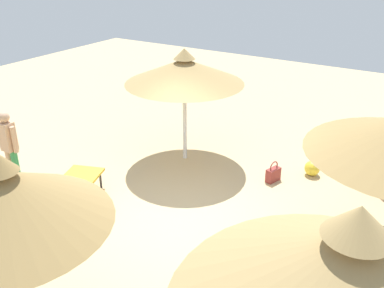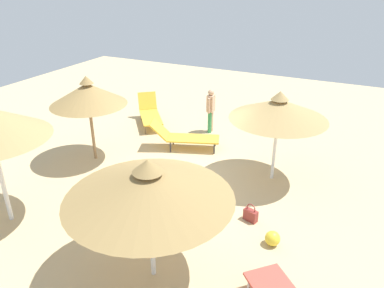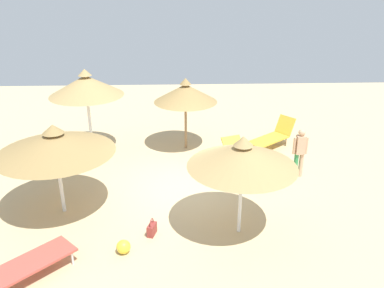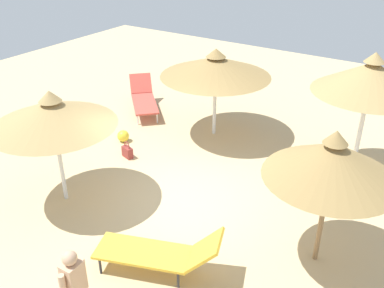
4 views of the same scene
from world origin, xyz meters
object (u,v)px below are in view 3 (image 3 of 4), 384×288
at_px(parasol_umbrella_near_right, 243,156).
at_px(lounge_chair_near_left, 244,161).
at_px(parasol_umbrella_far_right, 186,93).
at_px(handbag, 152,229).
at_px(beach_ball, 123,247).
at_px(person_standing_edge, 300,150).
at_px(parasol_umbrella_center, 55,143).
at_px(lounge_chair_far_left, 273,136).
at_px(lounge_chair_front, 19,265).
at_px(parasol_umbrella_back, 86,85).

distance_m(parasol_umbrella_near_right, lounge_chair_near_left, 3.45).
xyz_separation_m(parasol_umbrella_near_right, parasol_umbrella_far_right, (5.11, 1.14, 0.02)).
relative_size(handbag, beach_ball, 1.40).
xyz_separation_m(parasol_umbrella_far_right, beach_ball, (-5.82, 1.53, -1.86)).
xyz_separation_m(lounge_chair_near_left, handbag, (-3.07, 2.68, -0.28)).
distance_m(handbag, beach_ball, 0.88).
distance_m(lounge_chair_near_left, person_standing_edge, 1.68).
height_order(parasol_umbrella_far_right, lounge_chair_near_left, parasol_umbrella_far_right).
bearing_deg(parasol_umbrella_center, parasol_umbrella_near_right, -103.64).
bearing_deg(lounge_chair_far_left, parasol_umbrella_near_right, 158.89).
xyz_separation_m(parasol_umbrella_near_right, beach_ball, (-0.72, 2.67, -1.84)).
distance_m(parasol_umbrella_far_right, lounge_chair_front, 7.68).
bearing_deg(beach_ball, parasol_umbrella_back, 17.23).
distance_m(parasol_umbrella_back, person_standing_edge, 7.11).
bearing_deg(parasol_umbrella_far_right, handbag, 169.75).
xyz_separation_m(parasol_umbrella_center, parasol_umbrella_back, (3.80, -0.02, 0.43)).
xyz_separation_m(parasol_umbrella_far_right, lounge_chair_front, (-6.67, 3.46, -1.60)).
bearing_deg(beach_ball, parasol_umbrella_center, 44.47).
distance_m(parasol_umbrella_back, beach_ball, 6.26).
height_order(parasol_umbrella_center, lounge_chair_front, parasol_umbrella_center).
bearing_deg(person_standing_edge, parasol_umbrella_center, 104.40).
bearing_deg(person_standing_edge, parasol_umbrella_far_right, 55.31).
xyz_separation_m(lounge_chair_front, beach_ball, (0.85, -1.93, -0.26)).
height_order(parasol_umbrella_center, lounge_chair_near_left, parasol_umbrella_center).
xyz_separation_m(lounge_chair_near_left, lounge_chair_far_left, (2.07, -1.36, -0.01)).
bearing_deg(lounge_chair_far_left, lounge_chair_near_left, 146.76).
relative_size(parasol_umbrella_back, lounge_chair_front, 1.48).
distance_m(parasol_umbrella_center, lounge_chair_far_left, 7.70).
distance_m(parasol_umbrella_center, beach_ball, 3.08).
height_order(lounge_chair_near_left, handbag, lounge_chair_near_left).
xyz_separation_m(lounge_chair_front, lounge_chair_far_left, (6.65, -6.57, 0.01)).
xyz_separation_m(parasol_umbrella_back, handbag, (-4.93, -2.33, -2.21)).
distance_m(parasol_umbrella_near_right, lounge_chair_far_left, 5.68).
bearing_deg(parasol_umbrella_back, lounge_chair_front, 178.22).
relative_size(parasol_umbrella_center, handbag, 6.60).
distance_m(parasol_umbrella_near_right, parasol_umbrella_center, 4.56).
bearing_deg(parasol_umbrella_far_right, lounge_chair_far_left, -90.33).
distance_m(parasol_umbrella_center, lounge_chair_near_left, 5.60).
height_order(person_standing_edge, beach_ball, person_standing_edge).
bearing_deg(parasol_umbrella_back, person_standing_edge, -107.57).
distance_m(parasol_umbrella_far_right, person_standing_edge, 4.25).
height_order(parasol_umbrella_near_right, parasol_umbrella_center, parasol_umbrella_near_right).
xyz_separation_m(parasol_umbrella_center, handbag, (-1.13, -2.35, -1.78)).
height_order(lounge_chair_front, person_standing_edge, person_standing_edge).
height_order(lounge_chair_far_left, person_standing_edge, person_standing_edge).
height_order(parasol_umbrella_near_right, parasol_umbrella_back, parasol_umbrella_back).
xyz_separation_m(parasol_umbrella_back, lounge_chair_far_left, (0.21, -6.37, -1.95)).
relative_size(parasol_umbrella_back, handbag, 6.61).
bearing_deg(handbag, parasol_umbrella_far_right, -10.25).
height_order(handbag, beach_ball, handbag).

